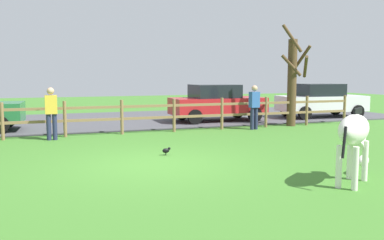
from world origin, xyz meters
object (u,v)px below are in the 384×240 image
at_px(crow_on_grass, 166,150).
at_px(visitor_left_of_tree, 254,105).
at_px(zebra, 355,135).
at_px(parked_car_red, 217,102).
at_px(bare_tree, 293,79).
at_px(visitor_right_of_tree, 51,111).
at_px(parked_car_white, 321,100).

xyz_separation_m(crow_on_grass, visitor_left_of_tree, (4.47, 3.67, 0.78)).
bearing_deg(visitor_left_of_tree, zebra, -104.52).
height_order(parked_car_red, visitor_left_of_tree, visitor_left_of_tree).
distance_m(bare_tree, visitor_right_of_tree, 9.14).
xyz_separation_m(crow_on_grass, parked_car_white, (9.31, 6.15, 0.72)).
height_order(bare_tree, visitor_left_of_tree, bare_tree).
distance_m(crow_on_grass, parked_car_white, 11.18).
distance_m(crow_on_grass, parked_car_red, 7.62).
height_order(bare_tree, crow_on_grass, bare_tree).
xyz_separation_m(zebra, parked_car_red, (1.59, 10.15, -0.08)).
bearing_deg(zebra, parked_car_white, 55.76).
relative_size(parked_car_red, visitor_right_of_tree, 2.44).
height_order(zebra, parked_car_red, parked_car_red).
distance_m(zebra, parked_car_red, 10.28).
relative_size(bare_tree, crow_on_grass, 18.42).
relative_size(zebra, crow_on_grass, 7.65).
height_order(bare_tree, visitor_right_of_tree, bare_tree).
relative_size(bare_tree, parked_car_red, 0.99).
bearing_deg(parked_car_white, parked_car_red, 177.72).
height_order(parked_car_white, visitor_right_of_tree, visitor_right_of_tree).
distance_m(parked_car_red, visitor_left_of_tree, 2.72).
height_order(bare_tree, parked_car_red, bare_tree).
height_order(zebra, visitor_right_of_tree, visitor_right_of_tree).
bearing_deg(visitor_right_of_tree, zebra, -54.79).
bearing_deg(visitor_left_of_tree, parked_car_white, 27.21).
distance_m(parked_car_red, visitor_right_of_tree, 7.34).
relative_size(bare_tree, zebra, 2.41).
bearing_deg(parked_car_white, zebra, -124.24).
distance_m(zebra, visitor_left_of_tree, 7.71).
bearing_deg(visitor_right_of_tree, parked_car_white, 12.17).
xyz_separation_m(parked_car_red, visitor_left_of_tree, (0.34, -2.69, 0.06)).
bearing_deg(zebra, parked_car_red, 81.09).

